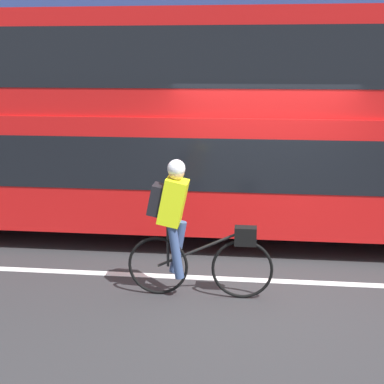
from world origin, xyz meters
The scene contains 7 objects.
ground_plane centered at (0.00, 0.00, 0.00)m, with size 80.00×80.00×0.00m, color #2D2D30.
road_center_line centered at (0.00, 0.04, 0.00)m, with size 50.00×0.14×0.01m, color silver.
sidewalk_curb centered at (0.00, 4.66, 0.05)m, with size 60.00×1.79×0.11m.
building_facade centered at (0.00, 5.71, 3.23)m, with size 60.00×0.30×6.46m.
bus centered at (-1.38, 2.00, 1.97)m, with size 10.00×2.54×3.51m.
cyclist_on_bike centered at (-0.92, -0.52, 0.90)m, with size 1.77×0.32×1.69m.
trash_bin centered at (0.54, 4.57, 0.57)m, with size 0.53×0.53×0.93m.
Camera 1 is at (-0.15, -6.54, 2.81)m, focal length 50.00 mm.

